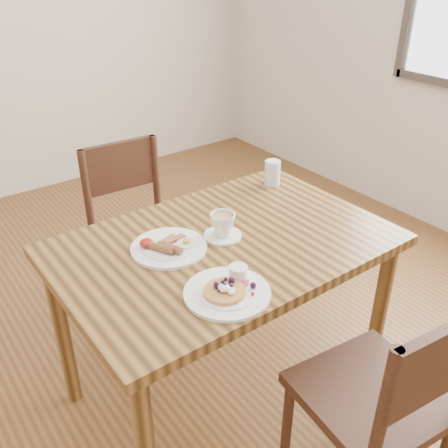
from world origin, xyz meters
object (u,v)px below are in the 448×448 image
(breakfast_plate, at_px, (168,247))
(water_glass, at_px, (272,173))
(chair_far, at_px, (136,226))
(teacup_saucer, at_px, (223,226))
(dining_table, at_px, (224,263))
(chair_near, at_px, (387,398))
(pancake_plate, at_px, (228,290))

(breakfast_plate, relative_size, water_glass, 2.43)
(chair_far, xyz_separation_m, teacup_saucer, (0.02, -0.67, 0.30))
(dining_table, bearing_deg, breakfast_plate, 160.11)
(dining_table, bearing_deg, water_glass, 29.48)
(chair_near, height_order, water_glass, chair_near)
(dining_table, xyz_separation_m, breakfast_plate, (-0.19, 0.07, 0.11))
(chair_far, bearing_deg, breakfast_plate, 77.05)
(chair_far, height_order, pancake_plate, chair_far)
(chair_near, xyz_separation_m, water_glass, (0.36, 0.95, 0.31))
(breakfast_plate, bearing_deg, pancake_plate, -86.91)
(teacup_saucer, xyz_separation_m, water_glass, (0.45, 0.23, 0.01))
(chair_far, height_order, water_glass, chair_far)
(dining_table, bearing_deg, chair_far, 90.85)
(pancake_plate, xyz_separation_m, water_glass, (0.64, 0.52, 0.04))
(dining_table, distance_m, chair_far, 0.72)
(dining_table, xyz_separation_m, chair_far, (-0.01, 0.70, -0.16))
(dining_table, xyz_separation_m, chair_near, (0.10, -0.69, -0.16))
(teacup_saucer, bearing_deg, pancake_plate, -123.77)
(chair_near, bearing_deg, chair_far, 101.38)
(breakfast_plate, bearing_deg, teacup_saucer, -11.62)
(dining_table, bearing_deg, pancake_plate, -124.44)
(dining_table, relative_size, pancake_plate, 4.44)
(chair_far, relative_size, teacup_saucer, 6.29)
(dining_table, distance_m, breakfast_plate, 0.23)
(breakfast_plate, xyz_separation_m, water_glass, (0.65, 0.19, 0.04))
(pancake_plate, xyz_separation_m, teacup_saucer, (0.19, 0.28, 0.03))
(dining_table, height_order, breakfast_plate, breakfast_plate)
(dining_table, xyz_separation_m, pancake_plate, (-0.18, -0.26, 0.11))
(chair_far, bearing_deg, dining_table, 94.19)
(pancake_plate, bearing_deg, breakfast_plate, 93.09)
(teacup_saucer, bearing_deg, water_glass, 27.54)
(breakfast_plate, bearing_deg, chair_near, -68.65)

